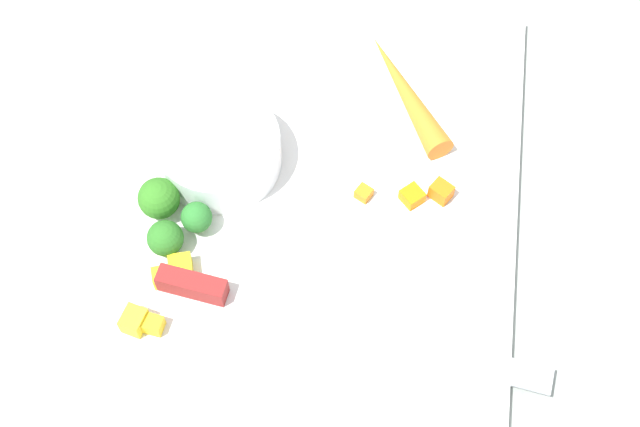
{
  "coord_description": "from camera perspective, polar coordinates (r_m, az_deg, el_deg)",
  "views": [
    {
      "loc": [
        0.36,
        0.05,
        0.69
      ],
      "look_at": [
        0.0,
        0.0,
        0.02
      ],
      "focal_mm": 50.97,
      "sensor_mm": 36.0,
      "label": 1
    }
  ],
  "objects": [
    {
      "name": "broccoli_floret_2",
      "position": [
        0.75,
        -7.76,
        -0.26
      ],
      "size": [
        0.03,
        0.03,
        0.03
      ],
      "color": "#8EB958",
      "rests_on": "cutting_board"
    },
    {
      "name": "carrot_dice_2",
      "position": [
        0.77,
        5.8,
        1.09
      ],
      "size": [
        0.02,
        0.02,
        0.01
      ],
      "primitive_type": "cube",
      "rotation": [
        0.0,
        0.0,
        0.77
      ],
      "color": "orange",
      "rests_on": "cutting_board"
    },
    {
      "name": "pepper_dice_1",
      "position": [
        0.74,
        -9.85,
        -3.96
      ],
      "size": [
        0.02,
        0.02,
        0.02
      ],
      "primitive_type": "cube",
      "rotation": [
        0.0,
        0.0,
        0.35
      ],
      "color": "yellow",
      "rests_on": "cutting_board"
    },
    {
      "name": "prep_bowl",
      "position": [
        0.78,
        -6.34,
        3.94
      ],
      "size": [
        0.11,
        0.11,
        0.04
      ],
      "primitive_type": "cylinder",
      "color": "white",
      "rests_on": "cutting_board"
    },
    {
      "name": "broccoli_floret_0",
      "position": [
        0.76,
        -10.08,
        0.93
      ],
      "size": [
        0.04,
        0.04,
        0.04
      ],
      "color": "#84B55F",
      "rests_on": "cutting_board"
    },
    {
      "name": "carrot_dice_0",
      "position": [
        0.78,
        7.62,
        1.38
      ],
      "size": [
        0.02,
        0.02,
        0.02
      ],
      "primitive_type": "cube",
      "rotation": [
        0.0,
        0.0,
        2.58
      ],
      "color": "orange",
      "rests_on": "cutting_board"
    },
    {
      "name": "pepper_dice_2",
      "position": [
        0.73,
        -11.58,
        -6.6
      ],
      "size": [
        0.02,
        0.02,
        0.02
      ],
      "primitive_type": "cube",
      "rotation": [
        0.0,
        0.0,
        2.91
      ],
      "color": "yellow",
      "rests_on": "cutting_board"
    },
    {
      "name": "chef_knife",
      "position": [
        0.72,
        -2.18,
        -6.12
      ],
      "size": [
        0.06,
        0.32,
        0.02
      ],
      "rotation": [
        0.0,
        0.0,
        1.44
      ],
      "color": "silver",
      "rests_on": "cutting_board"
    },
    {
      "name": "pepper_dice_3",
      "position": [
        0.75,
        -8.73,
        -3.41
      ],
      "size": [
        0.02,
        0.02,
        0.02
      ],
      "primitive_type": "cube",
      "rotation": [
        0.0,
        0.0,
        0.3
      ],
      "color": "yellow",
      "rests_on": "cutting_board"
    },
    {
      "name": "cutting_board",
      "position": [
        0.77,
        0.0,
        -0.57
      ],
      "size": [
        0.49,
        0.33,
        0.01
      ],
      "primitive_type": "cube",
      "color": "white",
      "rests_on": "ground_plane"
    },
    {
      "name": "ground_plane",
      "position": [
        0.78,
        0.0,
        -0.78
      ],
      "size": [
        4.0,
        4.0,
        0.0
      ],
      "primitive_type": "plane",
      "color": "gray"
    },
    {
      "name": "carrot_dice_1",
      "position": [
        0.77,
        2.76,
        1.28
      ],
      "size": [
        0.02,
        0.02,
        0.01
      ],
      "primitive_type": "cube",
      "rotation": [
        0.0,
        0.0,
        2.65
      ],
      "color": "orange",
      "rests_on": "cutting_board"
    },
    {
      "name": "whole_carrot",
      "position": [
        0.83,
        5.41,
        7.62
      ],
      "size": [
        0.13,
        0.09,
        0.03
      ],
      "primitive_type": "cone",
      "rotation": [
        1.57,
        0.0,
        5.27
      ],
      "color": "orange",
      "rests_on": "cutting_board"
    },
    {
      "name": "broccoli_floret_1",
      "position": [
        0.75,
        -9.68,
        -1.56
      ],
      "size": [
        0.03,
        0.03,
        0.03
      ],
      "color": "#80BF6A",
      "rests_on": "cutting_board"
    },
    {
      "name": "pepper_dice_0",
      "position": [
        0.73,
        -10.41,
        -6.88
      ],
      "size": [
        0.02,
        0.02,
        0.01
      ],
      "primitive_type": "cube",
      "rotation": [
        0.0,
        0.0,
        3.02
      ],
      "color": "yellow",
      "rests_on": "cutting_board"
    }
  ]
}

